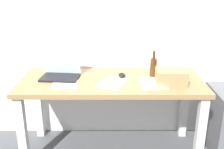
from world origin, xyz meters
TOP-DOWN VIEW (x-y plane):
  - ground_plane at (0.00, 0.00)m, footprint 8.00×8.00m
  - back_wall at (0.00, 0.38)m, footprint 5.20×0.08m
  - desk at (0.00, 0.00)m, footprint 1.61×0.65m
  - laptop_left at (-0.45, 0.07)m, footprint 0.35×0.26m
  - beer_bottle at (0.38, 0.09)m, footprint 0.06×0.06m
  - computer_mouse at (0.10, 0.07)m, footprint 0.07×0.10m
  - cardboard_box at (0.50, -0.08)m, footprint 0.26×0.20m
  - paper_sheet_front_left at (-0.39, -0.06)m, footprint 0.24×0.31m
  - paper_sheet_center at (0.01, -0.07)m, footprint 0.31×0.35m
  - paper_sheet_front_right at (0.35, -0.08)m, footprint 0.24×0.32m

SIDE VIEW (x-z plane):
  - ground_plane at x=0.00m, z-range 0.00..0.00m
  - desk at x=0.00m, z-range 0.25..0.98m
  - paper_sheet_front_left at x=-0.39m, z-range 0.72..0.73m
  - paper_sheet_center at x=0.01m, z-range 0.72..0.73m
  - paper_sheet_front_right at x=0.35m, z-range 0.72..0.73m
  - computer_mouse at x=0.10m, z-range 0.72..0.76m
  - laptop_left at x=-0.45m, z-range 0.66..0.90m
  - cardboard_box at x=0.50m, z-range 0.72..0.84m
  - beer_bottle at x=0.38m, z-range 0.69..0.94m
  - back_wall at x=0.00m, z-range 0.00..2.60m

